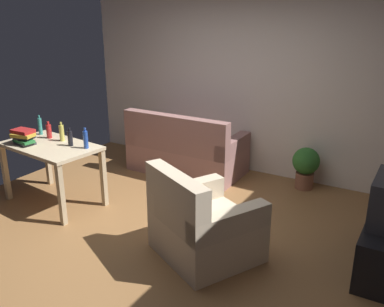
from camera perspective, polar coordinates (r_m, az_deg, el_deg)
The scene contains 12 objects.
ground_plane at distance 4.79m, azimuth -4.12°, elevation -10.13°, with size 5.20×4.40×0.02m, color olive.
wall_rear at distance 6.19m, azimuth 7.29°, elevation 9.91°, with size 5.20×0.10×2.70m, color silver.
couch at distance 6.21m, azimuth -0.93°, elevation 0.16°, with size 1.64×0.84×0.92m.
desk at distance 5.41m, azimuth -18.46°, elevation 0.05°, with size 1.27×0.83×0.76m.
potted_plant at distance 5.85m, azimuth 15.08°, elevation -1.52°, with size 0.36×0.36×0.57m.
armchair at distance 4.16m, azimuth 1.31°, elevation -9.74°, with size 1.19×1.16×0.92m.
bottle_tall at distance 5.82m, azimuth -19.80°, elevation 3.51°, with size 0.05×0.05×0.26m.
bottle_red at distance 5.62m, azimuth -18.74°, elevation 2.89°, with size 0.06×0.06×0.21m.
bottle_squat at distance 5.45m, azimuth -17.16°, elevation 2.69°, with size 0.06×0.06×0.24m.
bottle_dark at distance 5.23m, azimuth -16.11°, elevation 2.01°, with size 0.06×0.06×0.22m.
bottle_blue at distance 5.08m, azimuth -14.15°, elevation 1.86°, with size 0.06×0.06×0.25m.
book_stack at distance 5.46m, azimuth -21.75°, elevation 2.09°, with size 0.29×0.23×0.18m.
Camera 1 is at (2.40, -3.42, 2.33)m, focal length 39.55 mm.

